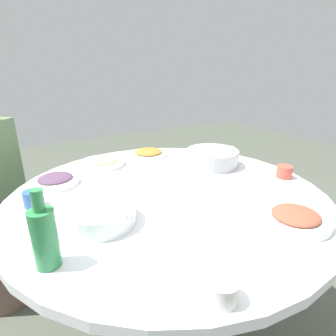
# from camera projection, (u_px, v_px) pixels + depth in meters

# --- Properties ---
(ground) EXTENTS (8.00, 8.00, 0.00)m
(ground) POSITION_uv_depth(u_px,v_px,m) (168.00, 325.00, 1.44)
(ground) COLOR #4C5246
(round_dining_table) EXTENTS (1.31, 1.31, 0.76)m
(round_dining_table) POSITION_uv_depth(u_px,v_px,m) (168.00, 214.00, 1.22)
(round_dining_table) COLOR #99999E
(round_dining_table) RESTS_ON ground
(rice_bowl) EXTENTS (0.27, 0.27, 0.09)m
(rice_bowl) POSITION_uv_depth(u_px,v_px,m) (212.00, 157.00, 1.48)
(rice_bowl) COLOR #B2B5BA
(rice_bowl) RESTS_ON round_dining_table
(soup_bowl) EXTENTS (0.25, 0.25, 0.07)m
(soup_bowl) POSITION_uv_depth(u_px,v_px,m) (99.00, 214.00, 0.94)
(soup_bowl) COLOR white
(soup_bowl) RESTS_ON round_dining_table
(dish_stirfry) EXTENTS (0.23, 0.23, 0.05)m
(dish_stirfry) POSITION_uv_depth(u_px,v_px,m) (295.00, 218.00, 0.94)
(dish_stirfry) COLOR silver
(dish_stirfry) RESTS_ON round_dining_table
(dish_eggplant) EXTENTS (0.20, 0.20, 0.04)m
(dish_eggplant) POSITION_uv_depth(u_px,v_px,m) (56.00, 180.00, 1.25)
(dish_eggplant) COLOR white
(dish_eggplant) RESTS_ON round_dining_table
(dish_tofu_braise) EXTENTS (0.22, 0.22, 0.04)m
(dish_tofu_braise) POSITION_uv_depth(u_px,v_px,m) (148.00, 153.00, 1.64)
(dish_tofu_braise) COLOR silver
(dish_tofu_braise) RESTS_ON round_dining_table
(dish_noodles) EXTENTS (0.23, 0.23, 0.04)m
(dish_noodles) POSITION_uv_depth(u_px,v_px,m) (102.00, 162.00, 1.48)
(dish_noodles) COLOR silver
(dish_noodles) RESTS_ON round_dining_table
(green_bottle) EXTENTS (0.07, 0.07, 0.22)m
(green_bottle) POSITION_uv_depth(u_px,v_px,m) (44.00, 236.00, 0.72)
(green_bottle) COLOR #2E8148
(green_bottle) RESTS_ON round_dining_table
(tea_cup_near) EXTENTS (0.07, 0.07, 0.06)m
(tea_cup_near) POSITION_uv_depth(u_px,v_px,m) (284.00, 172.00, 1.32)
(tea_cup_near) COLOR #CF4C3A
(tea_cup_near) RESTS_ON round_dining_table
(tea_cup_far) EXTENTS (0.08, 0.08, 0.06)m
(tea_cup_far) POSITION_uv_depth(u_px,v_px,m) (222.00, 290.00, 0.63)
(tea_cup_far) COLOR silver
(tea_cup_far) RESTS_ON round_dining_table
(tea_cup_side) EXTENTS (0.07, 0.07, 0.06)m
(tea_cup_side) POSITION_uv_depth(u_px,v_px,m) (32.00, 199.00, 1.05)
(tea_cup_side) COLOR #305F9D
(tea_cup_side) RESTS_ON round_dining_table
(stool_for_diner_left) EXTENTS (0.37, 0.37, 0.43)m
(stool_for_diner_left) POSITION_uv_depth(u_px,v_px,m) (3.00, 262.00, 1.58)
(stool_for_diner_left) COLOR brown
(stool_for_diner_left) RESTS_ON ground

